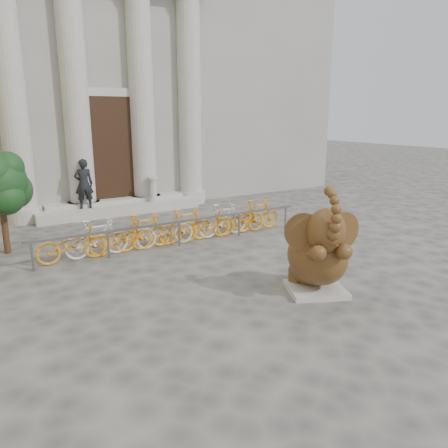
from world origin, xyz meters
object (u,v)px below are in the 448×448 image
pedestrian (84,184)px  elephant_statue (318,255)px  tree (0,183)px  bike_rack (175,227)px

pedestrian → elephant_statue: bearing=110.7°
tree → bike_rack: bearing=-20.8°
bike_rack → elephant_statue: bearing=-78.3°
bike_rack → tree: (-4.12, 1.56, 1.37)m
elephant_statue → bike_rack: 4.81m
bike_rack → tree: bearing=159.2°
elephant_statue → pedestrian: elephant_statue is taller
bike_rack → pedestrian: (-1.31, 4.50, 0.73)m
bike_rack → pedestrian: pedestrian is taller
elephant_statue → tree: size_ratio=0.85×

